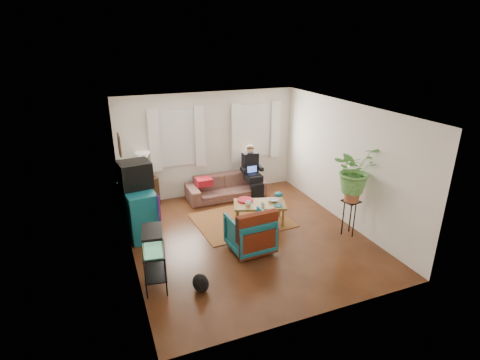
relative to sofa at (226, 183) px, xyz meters
name	(u,v)px	position (x,y,z in m)	size (l,w,h in m)	color
floor	(247,237)	(-0.27, -2.05, -0.38)	(4.50, 5.00, 0.01)	#4F2B14
ceiling	(248,109)	(-0.27, -2.05, 2.22)	(4.50, 5.00, 0.01)	white
wall_back	(209,145)	(-0.27, 0.45, 0.92)	(4.50, 0.01, 2.60)	silver
wall_front	(320,238)	(-0.27, -4.55, 0.92)	(4.50, 0.01, 2.60)	silver
wall_left	(127,194)	(-2.52, -2.05, 0.92)	(0.01, 5.00, 2.60)	silver
wall_right	(345,163)	(1.98, -2.05, 0.92)	(0.01, 5.00, 2.60)	silver
window_left	(177,138)	(-1.07, 0.43, 1.17)	(1.08, 0.04, 1.38)	white
window_right	(255,131)	(0.98, 0.43, 1.17)	(1.08, 0.04, 1.38)	white
curtains_left	(178,139)	(-1.07, 0.35, 1.17)	(1.36, 0.06, 1.50)	white
curtains_right	(256,131)	(0.98, 0.35, 1.17)	(1.36, 0.06, 1.50)	white
picture_frame	(120,145)	(-2.49, -1.20, 1.57)	(0.04, 0.32, 0.40)	#3D2616
area_rug	(242,220)	(-0.11, -1.34, -0.37)	(2.00, 1.60, 0.01)	brown
sofa	(226,183)	(0.00, 0.00, 0.00)	(1.95, 0.77, 0.76)	brown
seated_person	(252,172)	(0.70, 0.00, 0.20)	(0.49, 0.60, 1.16)	black
side_table	(146,191)	(-1.92, 0.31, -0.03)	(0.48, 0.48, 0.70)	#391E15
table_lamp	(144,166)	(-1.92, 0.31, 0.62)	(0.36, 0.36, 0.64)	white
dresser	(139,211)	(-2.26, -1.06, 0.11)	(0.55, 1.10, 0.99)	#105363
crt_tv	(135,174)	(-2.25, -0.95, 0.87)	(0.60, 0.55, 0.53)	black
aquarium_stand	(156,269)	(-2.27, -3.00, -0.04)	(0.34, 0.61, 0.69)	black
aquarium	(153,240)	(-2.27, -3.00, 0.48)	(0.31, 0.56, 0.36)	#7FD899
black_cat	(201,281)	(-1.63, -3.36, -0.22)	(0.25, 0.39, 0.33)	black
armchair	(250,231)	(-0.42, -2.51, 0.01)	(0.77, 0.72, 0.79)	#106161
serape_throw	(258,230)	(-0.40, -2.82, 0.18)	(0.79, 0.18, 0.65)	#9E0A0A
coffee_table	(259,213)	(0.22, -1.56, -0.15)	(1.10, 0.60, 0.46)	brown
cup_a	(248,204)	(-0.05, -1.58, 0.12)	(0.12, 0.12, 0.10)	white
cup_b	(263,205)	(0.21, -1.75, 0.12)	(0.10, 0.10, 0.09)	beige
bowl	(273,200)	(0.54, -1.56, 0.10)	(0.22, 0.22, 0.05)	white
snack_tray	(245,200)	(-0.02, -1.32, 0.09)	(0.34, 0.34, 0.04)	#B21414
birdcage	(278,199)	(0.53, -1.83, 0.24)	(0.18, 0.18, 0.32)	#115B6B
plant_stand	(349,218)	(1.70, -2.71, 0.00)	(0.32, 0.32, 0.75)	black
potted_plant	(354,176)	(1.70, -2.71, 0.89)	(0.86, 0.74, 0.96)	#599947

